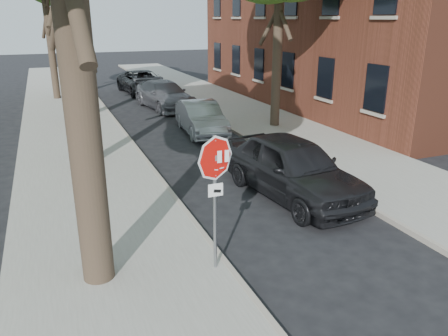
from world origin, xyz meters
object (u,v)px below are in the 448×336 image
object	(u,v)px
car_a	(292,167)
car_c	(165,95)
car_d	(143,82)
car_b	(201,118)
stop_sign	(215,178)

from	to	relation	value
car_a	car_c	xyz separation A→B (m)	(0.00, 13.34, -0.11)
car_c	car_d	size ratio (longest dim) A/B	0.96
car_b	car_d	bearing A→B (deg)	94.89
car_c	car_d	bearing A→B (deg)	82.06
car_b	car_c	xyz separation A→B (m)	(0.00, 5.90, 0.05)
car_d	car_b	bearing A→B (deg)	-94.07
stop_sign	car_a	size ratio (longest dim) A/B	0.53
stop_sign	car_c	world-z (taller)	stop_sign
car_a	car_d	bearing A→B (deg)	83.99
car_b	car_a	bearing A→B (deg)	-85.11
car_d	car_a	bearing A→B (deg)	-94.07
stop_sign	car_a	distance (m)	4.47
car_b	stop_sign	bearing A→B (deg)	-102.98
stop_sign	car_c	distance (m)	16.52
car_c	car_b	bearing A→B (deg)	-97.94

